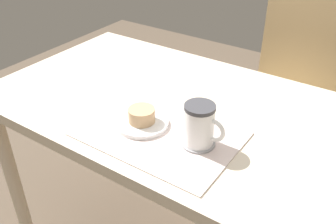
# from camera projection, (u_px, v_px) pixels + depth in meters

# --- Properties ---
(dining_table) EXTENTS (1.31, 0.69, 0.74)m
(dining_table) POSITION_uv_depth(u_px,v_px,m) (195.00, 133.00, 1.15)
(dining_table) COLOR beige
(dining_table) RESTS_ON ground_plane
(wooden_chair) EXTENTS (0.45, 0.45, 0.96)m
(wooden_chair) POSITION_uv_depth(u_px,v_px,m) (293.00, 88.00, 1.68)
(wooden_chair) COLOR #D1B27F
(wooden_chair) RESTS_ON ground_plane
(placemat) EXTENTS (0.41, 0.29, 0.00)m
(placemat) POSITION_uv_depth(u_px,v_px,m) (160.00, 134.00, 1.00)
(placemat) COLOR silver
(placemat) RESTS_ON dining_table
(pastry_plate) EXTENTS (0.15, 0.15, 0.01)m
(pastry_plate) POSITION_uv_depth(u_px,v_px,m) (142.00, 123.00, 1.03)
(pastry_plate) COLOR white
(pastry_plate) RESTS_ON placemat
(pastry) EXTENTS (0.07, 0.07, 0.04)m
(pastry) POSITION_uv_depth(u_px,v_px,m) (142.00, 115.00, 1.01)
(pastry) COLOR tan
(pastry) RESTS_ON pastry_plate
(coffee_coaster) EXTENTS (0.09, 0.09, 0.00)m
(coffee_coaster) POSITION_uv_depth(u_px,v_px,m) (198.00, 143.00, 0.96)
(coffee_coaster) COLOR #99999E
(coffee_coaster) RESTS_ON placemat
(coffee_mug) EXTENTS (0.11, 0.08, 0.11)m
(coffee_mug) POSITION_uv_depth(u_px,v_px,m) (200.00, 125.00, 0.92)
(coffee_mug) COLOR white
(coffee_mug) RESTS_ON coffee_coaster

